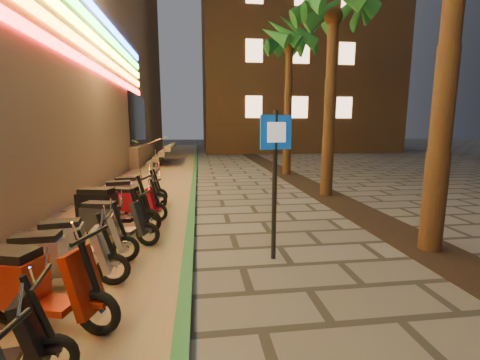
{
  "coord_description": "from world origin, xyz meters",
  "views": [
    {
      "loc": [
        -0.68,
        -3.25,
        2.27
      ],
      "look_at": [
        0.16,
        3.24,
        1.2
      ],
      "focal_mm": 24.0,
      "sensor_mm": 36.0,
      "label": 1
    }
  ],
  "objects": [
    {
      "name": "scooter_11",
      "position": [
        -2.58,
        5.53,
        0.49
      ],
      "size": [
        1.61,
        0.7,
        1.13
      ],
      "rotation": [
        0.0,
        0.0,
        0.18
      ],
      "color": "black",
      "rests_on": "ground"
    },
    {
      "name": "scooter_10",
      "position": [
        -2.37,
        4.72,
        0.46
      ],
      "size": [
        1.49,
        0.74,
        1.05
      ],
      "rotation": [
        0.0,
        0.0,
        -0.26
      ],
      "color": "black",
      "rests_on": "ground"
    },
    {
      "name": "apartment_block",
      "position": [
        9.0,
        32.0,
        12.5
      ],
      "size": [
        18.0,
        16.06,
        25.0
      ],
      "color": "brown",
      "rests_on": "ground"
    },
    {
      "name": "scooter_7",
      "position": [
        -2.65,
        2.0,
        0.46
      ],
      "size": [
        1.51,
        0.65,
        1.06
      ],
      "rotation": [
        0.0,
        0.0,
        0.18
      ],
      "color": "black",
      "rests_on": "ground"
    },
    {
      "name": "scooter_6",
      "position": [
        -2.67,
        1.28,
        0.48
      ],
      "size": [
        1.55,
        0.54,
        1.09
      ],
      "rotation": [
        0.0,
        0.0,
        0.06
      ],
      "color": "black",
      "rests_on": "ground"
    },
    {
      "name": "green_curb",
      "position": [
        -0.9,
        10.0,
        0.05
      ],
      "size": [
        0.18,
        60.0,
        0.1
      ],
      "primitive_type": "cube",
      "color": "#246134",
      "rests_on": "ground"
    },
    {
      "name": "scooter_8",
      "position": [
        -2.39,
        3.07,
        0.47
      ],
      "size": [
        1.54,
        0.78,
        1.09
      ],
      "rotation": [
        0.0,
        0.0,
        -0.27
      ],
      "color": "black",
      "rests_on": "ground"
    },
    {
      "name": "palm_c",
      "position": [
        3.6,
        7.0,
        5.73
      ],
      "size": [
        2.97,
        3.02,
        6.91
      ],
      "color": "#472D19",
      "rests_on": "ground"
    },
    {
      "name": "scooter_5",
      "position": [
        -2.58,
        0.38,
        0.52
      ],
      "size": [
        1.7,
        0.88,
        1.2
      ],
      "rotation": [
        0.0,
        0.0,
        -0.29
      ],
      "color": "black",
      "rests_on": "ground"
    },
    {
      "name": "pedestrian_sign",
      "position": [
        0.59,
        1.97,
        1.65
      ],
      "size": [
        0.55,
        0.16,
        2.55
      ],
      "rotation": [
        0.0,
        0.0,
        0.23
      ],
      "color": "black",
      "rests_on": "ground"
    },
    {
      "name": "palm_d",
      "position": [
        3.6,
        12.0,
        5.94
      ],
      "size": [
        2.97,
        3.02,
        7.16
      ],
      "color": "#472D19",
      "rests_on": "ground"
    },
    {
      "name": "planting_strip",
      "position": [
        3.6,
        5.0,
        0.01
      ],
      "size": [
        1.2,
        40.0,
        0.02
      ],
      "primitive_type": "cube",
      "color": "black",
      "rests_on": "ground"
    },
    {
      "name": "scooter_12",
      "position": [
        -2.59,
        6.42,
        0.47
      ],
      "size": [
        1.52,
        0.53,
        1.08
      ],
      "rotation": [
        0.0,
        0.0,
        -0.02
      ],
      "color": "black",
      "rests_on": "ground"
    },
    {
      "name": "scooter_9",
      "position": [
        -2.62,
        3.8,
        0.56
      ],
      "size": [
        1.82,
        0.84,
        1.28
      ],
      "rotation": [
        0.0,
        0.0,
        -0.22
      ],
      "color": "black",
      "rests_on": "ground"
    },
    {
      "name": "ground",
      "position": [
        0.0,
        0.0,
        0.0
      ],
      "size": [
        120.0,
        120.0,
        0.0
      ],
      "primitive_type": "plane",
      "color": "#474442",
      "rests_on": "ground"
    },
    {
      "name": "parking_strip",
      "position": [
        -2.6,
        10.0,
        0.01
      ],
      "size": [
        3.4,
        60.0,
        0.01
      ],
      "primitive_type": "cube",
      "color": "#8C7251",
      "rests_on": "ground"
    }
  ]
}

